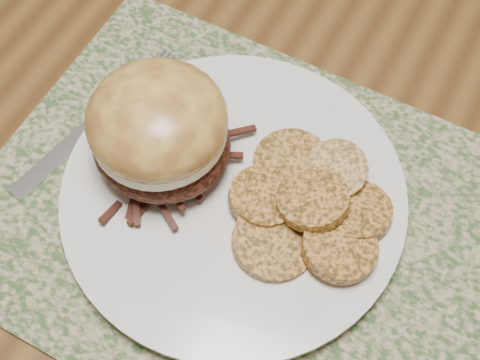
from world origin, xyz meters
The scene contains 7 objects.
ground centered at (0.00, 0.00, 0.00)m, with size 3.50×3.50×0.00m, color brown.
dining_table centered at (0.00, 0.00, 0.67)m, with size 1.50×0.90×0.75m.
placemat centered at (0.10, -0.26, 0.75)m, with size 0.45×0.33×0.00m, color #38542B.
dinner_plate centered at (0.07, -0.25, 0.76)m, with size 0.26×0.26×0.02m, color white.
pork_sandwich centered at (0.01, -0.25, 0.81)m, with size 0.12×0.11×0.08m.
roasted_potatoes centered at (0.13, -0.23, 0.78)m, with size 0.14×0.14×0.04m.
fork centered at (-0.07, -0.23, 0.76)m, with size 0.05×0.19×0.00m.
Camera 1 is at (0.20, -0.46, 1.24)m, focal length 50.00 mm.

